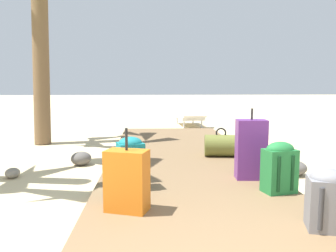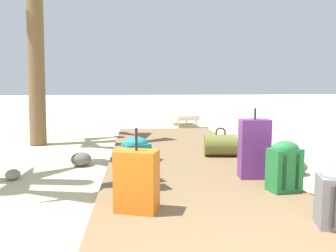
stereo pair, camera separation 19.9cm
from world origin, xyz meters
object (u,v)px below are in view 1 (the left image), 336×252
at_px(backpack_teal, 131,162).
at_px(backpack_green, 280,166).
at_px(lounge_chair, 190,115).
at_px(suitcase_orange, 127,181).
at_px(backpack_grey, 328,198).
at_px(suitcase_purple, 251,149).
at_px(duffel_bag_olive, 221,145).

bearing_deg(backpack_teal, backpack_green, -7.67).
bearing_deg(lounge_chair, suitcase_orange, -101.32).
relative_size(backpack_green, backpack_teal, 0.94).
bearing_deg(backpack_grey, backpack_green, 92.11).
distance_m(suitcase_purple, lounge_chair, 5.56).
bearing_deg(duffel_bag_olive, suitcase_orange, -119.92).
distance_m(backpack_grey, backpack_teal, 1.94).
xyz_separation_m(backpack_green, lounge_chair, (-0.23, 6.09, -0.03)).
height_order(backpack_grey, backpack_teal, backpack_teal).
distance_m(duffel_bag_olive, lounge_chair, 4.28).
relative_size(suitcase_purple, lounge_chair, 0.52).
height_order(backpack_green, suitcase_orange, suitcase_orange).
relative_size(suitcase_purple, duffel_bag_olive, 1.58).
bearing_deg(suitcase_orange, lounge_chair, 78.68).
bearing_deg(backpack_green, duffel_bag_olive, 97.56).
xyz_separation_m(duffel_bag_olive, lounge_chair, (0.01, 4.28, 0.08)).
distance_m(backpack_green, suitcase_orange, 1.60).
relative_size(backpack_teal, duffel_bag_olive, 1.07).
bearing_deg(backpack_teal, backpack_grey, -35.76).
relative_size(backpack_grey, suitcase_orange, 0.65).
xyz_separation_m(suitcase_orange, backpack_teal, (-0.00, 0.65, 0.02)).
relative_size(suitcase_orange, lounge_chair, 0.46).
bearing_deg(suitcase_purple, backpack_grey, -82.95).
height_order(backpack_grey, suitcase_orange, suitcase_orange).
xyz_separation_m(backpack_grey, backpack_teal, (-1.57, 1.13, 0.04)).
bearing_deg(backpack_grey, suitcase_purple, 97.05).
bearing_deg(backpack_grey, duffel_bag_olive, 95.73).
bearing_deg(suitcase_purple, duffel_bag_olive, 94.21).
xyz_separation_m(backpack_grey, duffel_bag_olive, (-0.27, 2.73, -0.08)).
distance_m(backpack_grey, lounge_chair, 7.02).
height_order(suitcase_orange, backpack_teal, suitcase_orange).
height_order(suitcase_purple, suitcase_orange, suitcase_purple).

